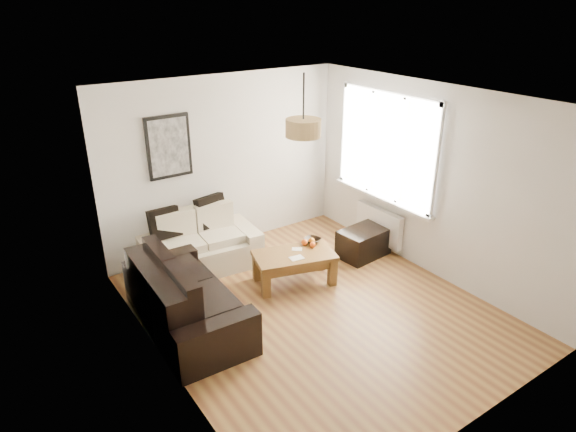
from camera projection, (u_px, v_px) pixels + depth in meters
floor at (315, 309)px, 6.25m from camera, size 4.50×4.50×0.00m
ceiling at (321, 99)px, 5.21m from camera, size 3.80×4.50×0.00m
wall_back at (225, 164)px, 7.43m from camera, size 3.80×0.04×2.60m
wall_front at (489, 305)px, 4.03m from camera, size 3.80×0.04×2.60m
wall_left at (158, 259)px, 4.74m from camera, size 0.04×4.50×2.60m
wall_right at (430, 181)px, 6.71m from camera, size 0.04×4.50×2.60m
window_bay at (387, 147)px, 7.18m from camera, size 0.14×1.90×1.60m
radiator at (379, 225)px, 7.65m from camera, size 0.10×0.90×0.52m
poster at (169, 147)px, 6.80m from camera, size 0.62×0.04×0.87m
pendant_shade at (303, 128)px, 5.58m from camera, size 0.40×0.40×0.20m
loveseat_cream at (200, 242)px, 7.07m from camera, size 1.67×1.02×0.80m
sofa_leather at (186, 295)px, 5.80m from camera, size 1.00×1.94×0.83m
coffee_table at (294, 268)px, 6.76m from camera, size 1.18×0.85×0.43m
ottoman at (363, 243)px, 7.47m from camera, size 0.78×0.54×0.42m
cushion_left at (165, 223)px, 6.88m from camera, size 0.42×0.13×0.42m
cushion_right at (211, 211)px, 7.24m from camera, size 0.47×0.22×0.45m
fruit_bowl at (312, 240)px, 6.97m from camera, size 0.29×0.29×0.06m
orange_a at (313, 245)px, 6.82m from camera, size 0.10×0.10×0.08m
orange_b at (312, 241)px, 6.93m from camera, size 0.11×0.11×0.09m
orange_c at (305, 242)px, 6.89m from camera, size 0.11×0.11×0.09m
papers at (297, 258)px, 6.56m from camera, size 0.20×0.15×0.01m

